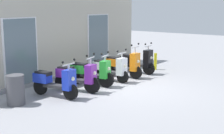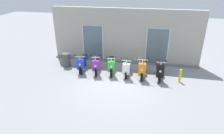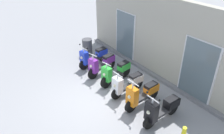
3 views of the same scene
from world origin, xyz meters
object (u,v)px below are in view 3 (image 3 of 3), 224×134
Objects in this scene: scooter_blue at (93,56)px; scooter_black at (161,109)px; scooter_green at (116,72)px; trash_bin at (87,47)px; scooter_purple at (102,64)px; scooter_orange at (142,94)px; scooter_white at (127,83)px.

scooter_black is at bearing -1.91° from scooter_blue.
trash_bin is at bearing 173.82° from scooter_green.
scooter_blue is 1.03× the size of scooter_black.
scooter_purple is at bearing 179.34° from scooter_black.
scooter_black is 5.56m from trash_bin.
scooter_purple reaches higher than trash_bin.
scooter_purple is 0.87m from scooter_green.
scooter_purple reaches higher than scooter_green.
scooter_orange reaches higher than scooter_blue.
trash_bin is (-2.02, 0.45, -0.08)m from scooter_purple.
scooter_green is (1.70, 0.03, -0.01)m from scooter_blue.
scooter_orange reaches higher than scooter_black.
scooter_orange is at bearing 178.64° from scooter_black.
scooter_black reaches higher than scooter_purple.
scooter_green is at bearing 1.04° from scooter_blue.
trash_bin is (-2.87, 0.31, -0.05)m from scooter_green.
scooter_orange is at bearing -5.77° from trash_bin.
scooter_orange reaches higher than scooter_green.
scooter_white is 0.95× the size of scooter_black.
scooter_white is at bearing 178.89° from scooter_black.
scooter_green reaches higher than trash_bin.
scooter_black is (2.67, -0.18, 0.02)m from scooter_green.
scooter_orange is at bearing -5.09° from scooter_green.
scooter_purple is 1.00× the size of scooter_orange.
scooter_white is 0.96× the size of scooter_orange.
scooter_white is (0.91, -0.14, 0.02)m from scooter_green.
scooter_purple is at bearing -7.04° from scooter_blue.
trash_bin is at bearing 163.67° from scooter_blue.
scooter_green is 1.99× the size of trash_bin.
scooter_purple is 1.00× the size of scooter_black.
scooter_white is 1.76m from scooter_black.
scooter_blue is 0.86m from scooter_purple.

